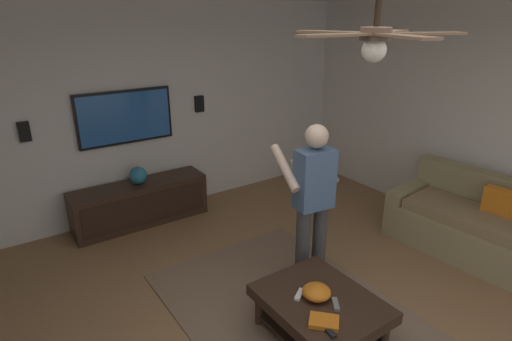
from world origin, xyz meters
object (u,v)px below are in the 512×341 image
couch (481,229)px  coffee_table (320,309)px  media_console (141,203)px  remote_white (299,294)px  remote_grey (336,304)px  vase_round (138,175)px  book (324,322)px  remote_black (329,330)px  wall_speaker_right (24,132)px  tv (125,117)px  person_standing (313,196)px  bowl (316,292)px  wall_speaker_left (199,104)px  ceiling_fan (376,38)px

couch → coffee_table: couch is taller
couch → media_console: size_ratio=1.15×
remote_white → remote_grey: 0.30m
vase_round → book: bearing=-174.6°
remote_white → vase_round: 2.76m
remote_white → vase_round: bearing=-115.5°
media_console → book: media_console is taller
remote_black → wall_speaker_right: size_ratio=0.68×
tv → person_standing: (-2.40, -0.98, -0.43)m
tv → remote_black: 3.55m
person_standing → bowl: (-0.66, 0.52, -0.48)m
person_standing → vase_round: size_ratio=7.45×
remote_white → wall_speaker_right: size_ratio=0.68×
coffee_table → wall_speaker_right: 3.66m
remote_grey → vase_round: size_ratio=0.68×
media_console → remote_black: (-3.17, -0.27, 0.14)m
remote_white → bowl: bearing=103.2°
person_standing → bowl: bearing=149.6°
remote_black → wall_speaker_left: (3.42, -0.77, 0.99)m
coffee_table → remote_white: 0.21m
remote_black → wall_speaker_left: 3.65m
couch → tv: size_ratio=1.65×
media_console → remote_grey: media_console is taller
vase_round → person_standing: bearing=-155.6°
wall_speaker_right → remote_grey: bearing=-153.1°
wall_speaker_right → book: bearing=-156.9°
vase_round → remote_grey: bearing=-170.2°
media_console → remote_white: media_console is taller
media_console → wall_speaker_left: size_ratio=7.73×
person_standing → wall_speaker_left: bearing=6.3°
wall_speaker_left → wall_speaker_right: 2.16m
couch → ceiling_fan: 3.05m
coffee_table → bowl: 0.16m
remote_black → wall_speaker_right: bearing=-146.8°
remote_black → remote_grey: size_ratio=1.00×
person_standing → remote_black: size_ratio=10.93×
couch → remote_black: size_ratio=13.09×
bowl → ceiling_fan: (-0.18, -0.21, 1.97)m
coffee_table → person_standing: person_standing is taller
coffee_table → remote_grey: size_ratio=6.67×
coffee_table → wall_speaker_left: (3.11, -0.55, 1.11)m
wall_speaker_right → coffee_table: bearing=-152.6°
media_console → bowl: media_console is taller
coffee_table → wall_speaker_right: bearing=27.4°
remote_black → tv: bearing=-164.4°
book → ceiling_fan: 2.04m
bowl → wall_speaker_left: (3.08, -0.58, 0.95)m
bowl → remote_white: (0.10, 0.10, -0.04)m
couch → person_standing: person_standing is taller
wall_speaker_right → ceiling_fan: size_ratio=0.19×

